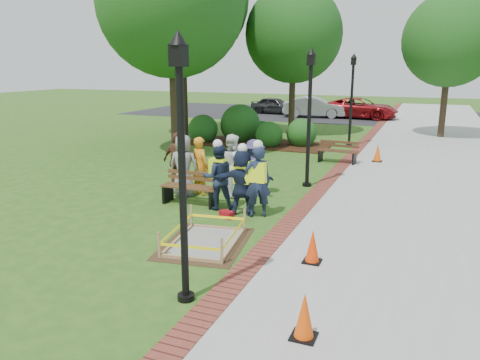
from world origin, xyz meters
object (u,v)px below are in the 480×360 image
at_px(cone_front, 304,317).
at_px(hivis_worker_a, 242,180).
at_px(wet_concrete_pad, 205,233).
at_px(bench_near, 191,194).
at_px(hivis_worker_b, 258,179).
at_px(hivis_worker_c, 218,175).
at_px(lamp_near, 182,152).

height_order(cone_front, hivis_worker_a, hivis_worker_a).
relative_size(wet_concrete_pad, hivis_worker_a, 1.36).
bearing_deg(bench_near, wet_concrete_pad, -56.05).
bearing_deg(hivis_worker_b, cone_front, -63.03).
xyz_separation_m(hivis_worker_a, hivis_worker_c, (-0.77, 0.19, 0.01)).
bearing_deg(bench_near, hivis_worker_a, -9.60).
height_order(hivis_worker_a, hivis_worker_c, hivis_worker_c).
distance_m(bench_near, lamp_near, 5.87).
height_order(cone_front, hivis_worker_b, hivis_worker_b).
bearing_deg(bench_near, cone_front, -48.70).
distance_m(lamp_near, hivis_worker_a, 4.89).
bearing_deg(bench_near, lamp_near, -62.79).
bearing_deg(hivis_worker_c, cone_front, -54.22).
bearing_deg(hivis_worker_b, hivis_worker_a, 176.80).
bearing_deg(cone_front, hivis_worker_b, 116.97).
xyz_separation_m(bench_near, hivis_worker_b, (2.08, -0.30, 0.69)).
bearing_deg(hivis_worker_a, wet_concrete_pad, -89.36).
height_order(bench_near, hivis_worker_a, hivis_worker_a).
bearing_deg(hivis_worker_a, lamp_near, -79.66).
relative_size(lamp_near, hivis_worker_a, 2.30).
bearing_deg(lamp_near, hivis_worker_c, 108.65).
relative_size(bench_near, lamp_near, 0.39).
distance_m(cone_front, hivis_worker_b, 5.54).
bearing_deg(bench_near, hivis_worker_b, -8.31).
distance_m(wet_concrete_pad, hivis_worker_b, 2.35).
height_order(wet_concrete_pad, cone_front, cone_front).
distance_m(cone_front, lamp_near, 3.01).
height_order(hivis_worker_a, hivis_worker_b, hivis_worker_b).
xyz_separation_m(cone_front, hivis_worker_a, (-2.92, 4.93, 0.58)).
relative_size(hivis_worker_a, hivis_worker_c, 0.99).
xyz_separation_m(bench_near, hivis_worker_c, (0.89, -0.09, 0.65)).
relative_size(bench_near, cone_front, 2.33).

